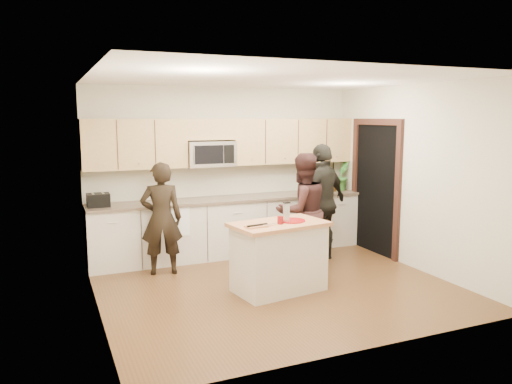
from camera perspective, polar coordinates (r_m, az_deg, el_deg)
name	(u,v)px	position (r m, az deg, el deg)	size (l,w,h in m)	color
floor	(275,286)	(6.76, 2.22, -10.68)	(4.50, 4.50, 0.00)	#52361C
room_shell	(276,156)	(6.40, 2.31, 4.12)	(4.52, 4.02, 2.71)	beige
back_cabinetry	(231,226)	(8.13, -2.86, -3.91)	(4.50, 0.66, 0.94)	beige
upper_cabinetry	(229,141)	(8.09, -3.07, 5.84)	(4.50, 0.33, 0.75)	tan
microwave	(210,154)	(7.96, -5.29, 4.38)	(0.76, 0.41, 0.40)	silver
doorway	(376,183)	(8.38, 13.51, 1.00)	(0.06, 1.25, 2.20)	black
framed_picture	(326,170)	(9.10, 8.06, 2.52)	(0.30, 0.03, 0.38)	black
dish_towel	(176,213)	(7.61, -9.11, -2.33)	(0.34, 0.60, 0.48)	white
island	(279,256)	(6.46, 2.63, -7.37)	(1.29, 0.87, 0.90)	beige
red_plate	(292,221)	(6.43, 4.14, -3.27)	(0.34, 0.34, 0.02)	maroon
box_grater	(286,211)	(6.34, 3.49, -2.21)	(0.08, 0.06, 0.25)	silver
drink_glass	(280,220)	(6.25, 2.80, -3.23)	(0.08, 0.08, 0.10)	maroon
cutting_board	(256,226)	(6.08, 0.04, -3.94)	(0.27, 0.16, 0.02)	#AE7448
tongs	(257,225)	(6.06, 0.13, -3.80)	(0.28, 0.03, 0.02)	black
knife	(269,224)	(6.13, 1.49, -3.71)	(0.18, 0.02, 0.01)	silver
toaster	(98,200)	(7.56, -17.58, -0.89)	(0.32, 0.24, 0.20)	black
bottle_cluster	(324,181)	(8.79, 7.81, 1.22)	(0.51, 0.28, 0.37)	black
orchid	(341,176)	(8.97, 9.73, 1.85)	(0.28, 0.23, 0.51)	#398033
woman_left	(161,218)	(7.19, -10.75, -2.99)	(0.59, 0.38, 1.61)	black
woman_center	(302,211)	(7.34, 5.29, -2.22)	(0.83, 0.65, 1.71)	black
woman_right	(323,202)	(7.82, 7.63, -1.18)	(1.07, 0.44, 1.82)	black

